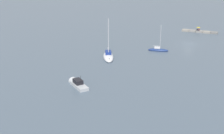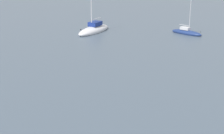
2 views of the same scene
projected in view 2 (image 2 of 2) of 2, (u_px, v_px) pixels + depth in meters
sailboat_navy_near at (186, 32)px, 53.02m from camera, size 5.52×2.55×7.16m
sailboat_white_mid at (94, 30)px, 54.27m from camera, size 6.13×8.35×10.16m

